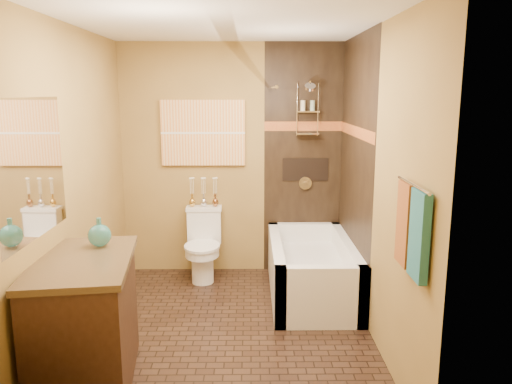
{
  "coord_description": "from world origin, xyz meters",
  "views": [
    {
      "loc": [
        0.2,
        -3.9,
        1.98
      ],
      "look_at": [
        0.25,
        0.4,
        1.12
      ],
      "focal_mm": 35.0,
      "sensor_mm": 36.0,
      "label": 1
    }
  ],
  "objects_px": {
    "sunset_painting": "(203,133)",
    "vanity": "(85,322)",
    "bathtub": "(312,274)",
    "toilet": "(203,244)"
  },
  "relations": [
    {
      "from": "bathtub",
      "to": "toilet",
      "type": "bearing_deg",
      "value": 157.04
    },
    {
      "from": "sunset_painting",
      "to": "vanity",
      "type": "distance_m",
      "value": 2.55
    },
    {
      "from": "toilet",
      "to": "vanity",
      "type": "bearing_deg",
      "value": -109.51
    },
    {
      "from": "sunset_painting",
      "to": "vanity",
      "type": "relative_size",
      "value": 0.83
    },
    {
      "from": "sunset_painting",
      "to": "toilet",
      "type": "relative_size",
      "value": 1.19
    },
    {
      "from": "bathtub",
      "to": "toilet",
      "type": "distance_m",
      "value": 1.22
    },
    {
      "from": "bathtub",
      "to": "toilet",
      "type": "relative_size",
      "value": 1.98
    },
    {
      "from": "toilet",
      "to": "vanity",
      "type": "xyz_separation_m",
      "value": [
        -0.62,
        -1.97,
        0.07
      ]
    },
    {
      "from": "toilet",
      "to": "bathtub",
      "type": "bearing_deg",
      "value": -25.09
    },
    {
      "from": "bathtub",
      "to": "vanity",
      "type": "relative_size",
      "value": 1.38
    }
  ]
}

